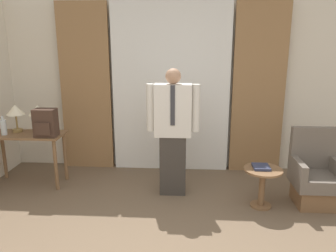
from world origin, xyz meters
The scene contains 13 objects.
wall_back centered at (0.00, 3.12, 1.35)m, with size 10.00×0.06×2.70m.
curtain_sheer_center centered at (0.00, 2.99, 1.29)m, with size 1.79×0.06×2.58m.
curtain_drape_left centered at (-1.33, 2.99, 1.29)m, with size 0.78×0.06×2.58m.
curtain_drape_right centered at (1.33, 2.99, 1.29)m, with size 0.78×0.06×2.58m.
desk centered at (-1.99, 2.27, 0.61)m, with size 1.05×0.47×0.75m.
table_lamp_left centered at (-2.15, 2.36, 1.05)m, with size 0.26×0.26×0.39m.
table_lamp_right centered at (-1.83, 2.36, 1.05)m, with size 0.26×0.26×0.39m.
bottle_near_edge centered at (-2.26, 2.19, 0.86)m, with size 0.08×0.08×0.27m.
backpack centered at (-1.64, 2.15, 0.94)m, with size 0.29×0.22×0.38m.
person centered at (0.08, 2.08, 0.91)m, with size 0.68×0.22×1.68m.
armchair centered at (1.87, 1.92, 0.34)m, with size 0.56×0.54×0.95m.
side_table centered at (1.19, 1.78, 0.34)m, with size 0.47×0.47×0.50m.
book centered at (1.17, 1.81, 0.51)m, with size 0.20×0.22×0.03m.
Camera 1 is at (0.27, -2.00, 1.99)m, focal length 35.00 mm.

